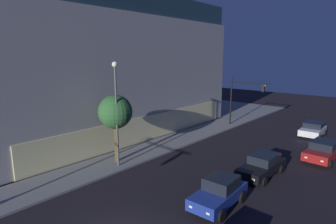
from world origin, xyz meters
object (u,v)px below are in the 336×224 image
sidewalk_tree (115,112)px  car_black (262,165)px  car_blue (219,192)px  car_white (313,129)px  street_lamp_sidewalk (116,102)px  car_red (323,150)px  modern_building (74,66)px  traffic_light_far_corner (243,94)px

sidewalk_tree → car_black: sidewalk_tree is taller
car_black → car_blue: bearing=178.9°
sidewalk_tree → car_white: (18.97, -9.85, -3.43)m
sidewalk_tree → street_lamp_sidewalk: bearing=-122.4°
sidewalk_tree → car_white: size_ratio=1.34×
car_black → car_white: bearing=0.3°
sidewalk_tree → car_red: 17.52m
car_black → sidewalk_tree: bearing=119.0°
modern_building → car_red: bearing=-77.7°
street_lamp_sidewalk → car_red: 17.53m
car_blue → car_black: 5.80m
traffic_light_far_corner → car_blue: 19.78m
sidewalk_tree → car_blue: 10.38m
modern_building → car_blue: 26.86m
car_white → modern_building: bearing=117.5°
modern_building → car_white: bearing=-62.5°
traffic_light_far_corner → car_blue: size_ratio=1.37×
car_blue → modern_building: bearing=76.6°
car_blue → car_white: (19.28, -0.03, -0.06)m
sidewalk_tree → car_black: 11.86m
car_blue → car_white: bearing=-0.1°
traffic_light_far_corner → modern_building: bearing=124.0°
street_lamp_sidewalk → car_blue: size_ratio=1.93×
modern_building → car_blue: (-6.05, -25.36, -6.46)m
traffic_light_far_corner → sidewalk_tree: size_ratio=1.05×
traffic_light_far_corner → car_black: 14.79m
street_lamp_sidewalk → sidewalk_tree: bearing=57.6°
modern_building → sidewalk_tree: size_ratio=5.29×
sidewalk_tree → car_white: 21.65m
traffic_light_far_corner → car_blue: traffic_light_far_corner is taller
street_lamp_sidewalk → car_red: street_lamp_sidewalk is taller
car_black → car_red: bearing=-21.9°
street_lamp_sidewalk → car_blue: bearing=-88.5°
traffic_light_far_corner → street_lamp_sidewalk: street_lamp_sidewalk is taller
sidewalk_tree → modern_building: bearing=69.7°
sidewalk_tree → car_red: bearing=-46.5°
car_white → sidewalk_tree: bearing=152.6°
modern_building → car_blue: modern_building is taller
modern_building → car_white: 29.37m
sidewalk_tree → car_red: (11.84, -12.47, -3.39)m
traffic_light_far_corner → car_red: size_ratio=1.29×
traffic_light_far_corner → sidewalk_tree: 17.75m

